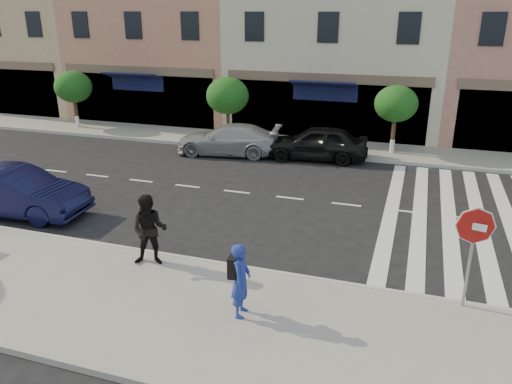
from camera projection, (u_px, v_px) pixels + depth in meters
name	position (u px, v px, depth m)	size (l,w,h in m)	color
ground	(254.00, 246.00, 14.09)	(120.00, 120.00, 0.00)	black
sidewalk_near	(198.00, 316.00, 10.72)	(60.00, 4.50, 0.15)	gray
sidewalk_far	(327.00, 147.00, 23.87)	(60.00, 3.00, 0.15)	gray
building_west_far	(26.00, 14.00, 33.71)	(12.00, 9.00, 12.00)	tan
building_centre	(343.00, 25.00, 27.50)	(11.00, 9.00, 11.00)	beige
street_tree_wa	(73.00, 87.00, 27.07)	(2.00, 2.00, 3.05)	#473323
street_tree_wb	(227.00, 96.00, 24.41)	(2.10, 2.10, 3.06)	#473323
street_tree_c	(396.00, 104.00, 22.02)	(1.90, 1.90, 3.04)	#473323
stop_sign	(474.00, 235.00, 10.36)	(0.81, 0.22, 2.33)	gray
photographer	(241.00, 280.00, 10.38)	(0.60, 0.39, 1.64)	navy
walker	(150.00, 230.00, 12.47)	(0.90, 0.70, 1.85)	black
car_near_mid	(15.00, 192.00, 15.99)	(1.63, 4.68, 1.54)	black
car_far_left	(228.00, 140.00, 22.80)	(1.94, 4.76, 1.38)	#97989C
car_far_mid	(317.00, 143.00, 21.98)	(1.79, 4.45, 1.52)	black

